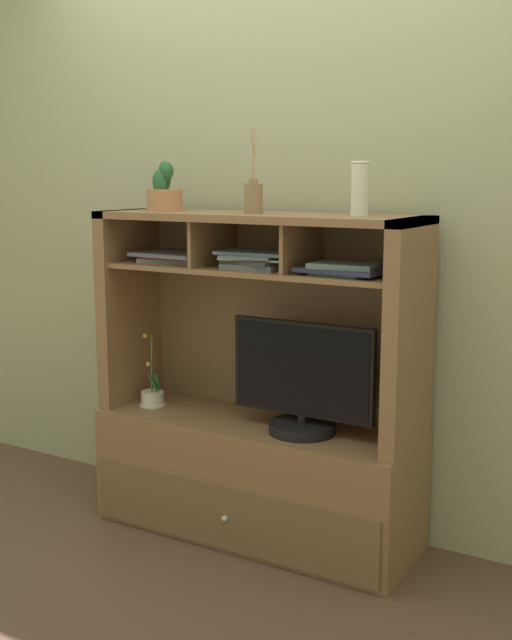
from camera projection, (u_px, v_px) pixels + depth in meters
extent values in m
cube|color=brown|center=(256.00, 534.00, 3.36)|extent=(6.00, 6.00, 0.02)
cube|color=tan|center=(287.00, 194.00, 3.32)|extent=(6.00, 0.02, 2.80)
cube|color=brown|center=(256.00, 477.00, 3.32)|extent=(1.34, 0.45, 0.48)
cube|color=brown|center=(226.00, 518.00, 3.14)|extent=(1.29, 0.01, 0.26)
sphere|color=silver|center=(224.00, 519.00, 3.13)|extent=(0.02, 0.02, 0.02)
cube|color=brown|center=(131.00, 306.00, 3.52)|extent=(0.06, 0.40, 0.84)
cube|color=brown|center=(409.00, 336.00, 2.87)|extent=(0.06, 0.40, 0.84)
cube|color=brown|center=(279.00, 316.00, 3.36)|extent=(1.28, 0.02, 0.81)
cube|color=brown|center=(256.00, 217.00, 3.12)|extent=(1.34, 0.40, 0.03)
cube|color=brown|center=(256.00, 270.00, 3.16)|extent=(1.22, 0.36, 0.02)
cube|color=brown|center=(213.00, 242.00, 3.24)|extent=(0.02, 0.34, 0.18)
cube|color=brown|center=(302.00, 247.00, 3.04)|extent=(0.02, 0.34, 0.18)
cylinder|color=black|center=(302.00, 428.00, 3.12)|extent=(0.26, 0.26, 0.04)
cylinder|color=black|center=(302.00, 419.00, 3.11)|extent=(0.04, 0.04, 0.03)
cube|color=black|center=(303.00, 369.00, 3.08)|extent=(0.59, 0.03, 0.37)
cube|color=black|center=(301.00, 370.00, 3.06)|extent=(0.56, 0.00, 0.34)
cylinder|color=beige|center=(153.00, 398.00, 3.49)|extent=(0.10, 0.10, 0.06)
cylinder|color=beige|center=(153.00, 404.00, 3.49)|extent=(0.11, 0.11, 0.01)
cylinder|color=#4C6B38|center=(152.00, 364.00, 3.46)|extent=(0.02, 0.03, 0.25)
sphere|color=gold|center=(148.00, 364.00, 3.44)|extent=(0.02, 0.02, 0.02)
sphere|color=gold|center=(145.00, 336.00, 3.43)|extent=(0.02, 0.02, 0.02)
ellipsoid|color=#286732|center=(154.00, 386.00, 3.46)|extent=(0.05, 0.06, 0.12)
ellipsoid|color=#286732|center=(157.00, 385.00, 3.47)|extent=(0.06, 0.08, 0.12)
cube|color=slate|center=(256.00, 266.00, 3.11)|extent=(0.23, 0.19, 0.02)
cube|color=#373737|center=(257.00, 261.00, 3.12)|extent=(0.24, 0.23, 0.01)
cube|color=beige|center=(257.00, 258.00, 3.11)|extent=(0.27, 0.20, 0.01)
cube|color=slate|center=(254.00, 256.00, 3.11)|extent=(0.24, 0.24, 0.01)
cube|color=slate|center=(257.00, 253.00, 3.11)|extent=(0.30, 0.21, 0.01)
cube|color=gray|center=(176.00, 260.00, 3.35)|extent=(0.29, 0.23, 0.02)
cube|color=#AA2B2F|center=(175.00, 256.00, 3.36)|extent=(0.25, 0.22, 0.01)
cube|color=slate|center=(176.00, 254.00, 3.35)|extent=(0.33, 0.27, 0.02)
cube|color=#3B6C5E|center=(344.00, 274.00, 2.92)|extent=(0.21, 0.19, 0.01)
cube|color=#2E2D4D|center=(345.00, 270.00, 2.93)|extent=(0.33, 0.25, 0.02)
cube|color=slate|center=(348.00, 265.00, 2.91)|extent=(0.25, 0.21, 0.02)
cylinder|color=#8D6B49|center=(253.00, 199.00, 3.09)|extent=(0.07, 0.07, 0.11)
cylinder|color=#8D6B49|center=(253.00, 181.00, 3.08)|extent=(0.03, 0.03, 0.02)
cylinder|color=tan|center=(254.00, 155.00, 3.06)|extent=(0.00, 0.02, 0.22)
cylinder|color=tan|center=(254.00, 155.00, 3.07)|extent=(0.03, 0.02, 0.21)
cylinder|color=tan|center=(253.00, 155.00, 3.07)|extent=(0.05, 0.03, 0.21)
cylinder|color=tan|center=(253.00, 155.00, 3.07)|extent=(0.00, 0.03, 0.21)
cylinder|color=tan|center=(253.00, 155.00, 3.06)|extent=(0.03, 0.02, 0.21)
cylinder|color=tan|center=(253.00, 155.00, 3.06)|extent=(0.02, 0.01, 0.22)
cylinder|color=#B4754C|center=(165.00, 200.00, 3.32)|extent=(0.15, 0.15, 0.09)
cylinder|color=#B4754C|center=(165.00, 210.00, 3.33)|extent=(0.17, 0.17, 0.01)
ellipsoid|color=#26562E|center=(167.00, 171.00, 3.29)|extent=(0.06, 0.06, 0.08)
ellipsoid|color=#26562E|center=(165.00, 176.00, 3.33)|extent=(0.06, 0.05, 0.13)
ellipsoid|color=#26562E|center=(160.00, 182.00, 3.30)|extent=(0.06, 0.05, 0.11)
cylinder|color=silver|center=(360.00, 190.00, 2.89)|extent=(0.07, 0.07, 0.19)
torus|color=silver|center=(361.00, 162.00, 2.87)|extent=(0.07, 0.07, 0.01)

